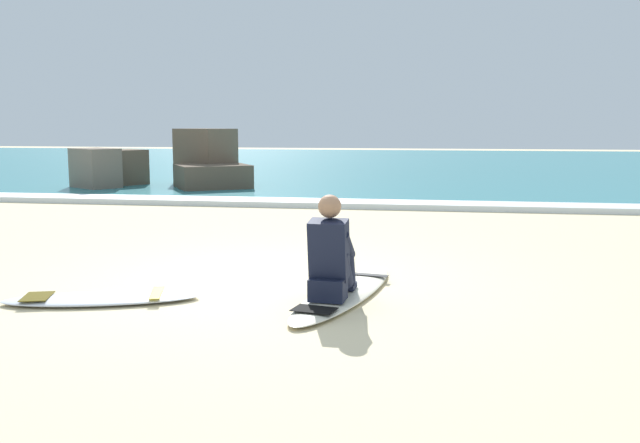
{
  "coord_description": "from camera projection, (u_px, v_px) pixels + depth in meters",
  "views": [
    {
      "loc": [
        1.68,
        -6.8,
        1.65
      ],
      "look_at": [
        0.44,
        0.79,
        0.55
      ],
      "focal_mm": 38.58,
      "sensor_mm": 36.0,
      "label": 1
    }
  ],
  "objects": [
    {
      "name": "breaking_foam",
      "position": [
        347.0,
        204.0,
        13.81
      ],
      "size": [
        80.0,
        0.9,
        0.11
      ],
      "primitive_type": "cube",
      "color": "white",
      "rests_on": "ground"
    },
    {
      "name": "surfer_seated",
      "position": [
        331.0,
        258.0,
        6.25
      ],
      "size": [
        0.39,
        0.72,
        0.95
      ],
      "color": "black",
      "rests_on": "surfboard_main"
    },
    {
      "name": "surfboard_main",
      "position": [
        344.0,
        293.0,
        6.6
      ],
      "size": [
        1.02,
        2.5,
        0.08
      ],
      "color": "#EFE5C6",
      "rests_on": "ground"
    },
    {
      "name": "sea",
      "position": [
        390.0,
        165.0,
        27.2
      ],
      "size": [
        80.0,
        28.0,
        0.1
      ],
      "primitive_type": "cube",
      "color": "teal",
      "rests_on": "ground"
    },
    {
      "name": "ground_plane",
      "position": [
        266.0,
        283.0,
        7.15
      ],
      "size": [
        80.0,
        80.0,
        0.0
      ],
      "primitive_type": "plane",
      "color": "beige"
    },
    {
      "name": "rock_outcrop_distant",
      "position": [
        179.0,
        168.0,
        17.46
      ],
      "size": [
        4.67,
        3.03,
        1.52
      ],
      "color": "#756656",
      "rests_on": "ground"
    },
    {
      "name": "surfboard_spare_near",
      "position": [
        101.0,
        298.0,
        6.39
      ],
      "size": [
        1.87,
        1.01,
        0.08
      ],
      "color": "silver",
      "rests_on": "ground"
    }
  ]
}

